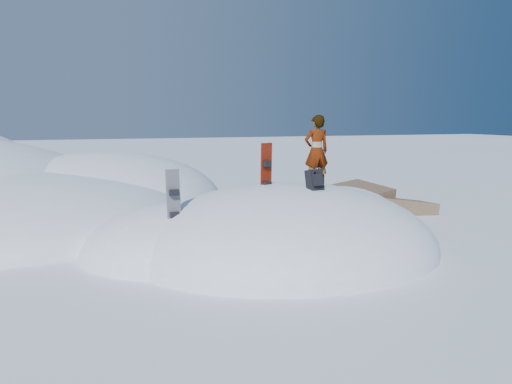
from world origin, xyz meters
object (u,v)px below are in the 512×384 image
object	(u,v)px
backpack	(315,180)
person	(316,151)
snowboard_dark	(174,206)
snowboard_red	(266,176)

from	to	relation	value
backpack	person	xyz separation A→B (m)	(0.66, 1.29, 0.51)
snowboard_dark	person	world-z (taller)	person
snowboard_red	snowboard_dark	bearing A→B (deg)	177.51
snowboard_dark	person	distance (m)	3.84
snowboard_red	person	size ratio (longest dim) A/B	0.89
snowboard_red	person	bearing A→B (deg)	1.42
snowboard_dark	backpack	world-z (taller)	snowboard_dark
snowboard_red	snowboard_dark	xyz separation A→B (m)	(-2.16, -0.50, -0.46)
backpack	person	world-z (taller)	person
snowboard_red	snowboard_dark	world-z (taller)	snowboard_red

